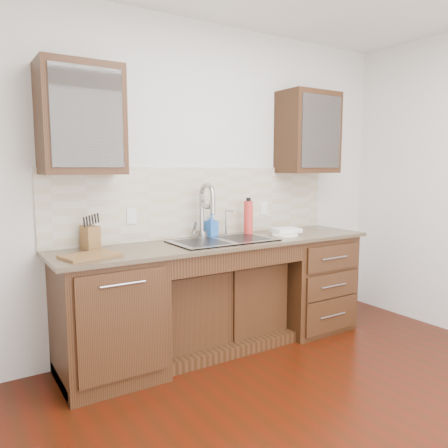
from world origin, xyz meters
TOP-DOWN VIEW (x-y plane):
  - ground at (0.00, 0.00)m, footprint 4.00×3.50m
  - wall_back at (0.00, 1.80)m, footprint 4.00×0.10m
  - base_cabinet_left at (-0.95, 1.44)m, footprint 0.70×0.62m
  - base_cabinet_center at (0.00, 1.53)m, footprint 1.20×0.44m
  - base_cabinet_right at (0.95, 1.44)m, footprint 0.70×0.62m
  - countertop at (0.00, 1.43)m, footprint 2.70×0.65m
  - backsplash at (0.00, 1.74)m, footprint 2.70×0.02m
  - sink at (0.00, 1.41)m, footprint 0.84×0.46m
  - faucet at (-0.07, 1.64)m, footprint 0.04×0.04m
  - filter_tap at (0.18, 1.65)m, footprint 0.02×0.02m
  - upper_cabinet_left at (-1.05, 1.58)m, footprint 0.55×0.34m
  - upper_cabinet_right at (1.05, 1.58)m, footprint 0.55×0.34m
  - outlet_left at (-0.65, 1.73)m, footprint 0.08×0.01m
  - outlet_right at (0.65, 1.73)m, footprint 0.08×0.01m
  - soap_bottle at (0.05, 1.68)m, footprint 0.11×0.11m
  - water_bottle at (0.37, 1.58)m, footprint 0.09×0.09m
  - plate at (0.61, 1.36)m, footprint 0.31×0.31m
  - dish_towel at (0.67, 1.43)m, footprint 0.26×0.20m
  - knife_block at (-1.00, 1.63)m, footprint 0.11×0.16m
  - cutting_board at (-1.08, 1.35)m, footprint 0.40×0.32m
  - cup_left_a at (-1.19, 1.58)m, footprint 0.13×0.13m
  - cup_left_b at (-0.90, 1.58)m, footprint 0.13×0.13m
  - cup_right_a at (0.90, 1.58)m, footprint 0.15×0.15m
  - cup_right_b at (1.21, 1.58)m, footprint 0.12×0.12m

SIDE VIEW (x-z plane):
  - ground at x=0.00m, z-range -0.10..0.00m
  - base_cabinet_center at x=0.00m, z-range 0.00..0.70m
  - base_cabinet_left at x=-0.95m, z-range 0.00..0.88m
  - base_cabinet_right at x=0.95m, z-range 0.00..0.88m
  - sink at x=0.00m, z-range 0.73..0.92m
  - countertop at x=0.00m, z-range 0.88..0.91m
  - plate at x=0.61m, z-range 0.91..0.92m
  - cutting_board at x=-1.08m, z-range 0.91..0.93m
  - dish_towel at x=0.67m, z-range 0.93..0.96m
  - knife_block at x=-1.00m, z-range 0.91..1.08m
  - soap_bottle at x=0.05m, z-range 0.91..1.11m
  - filter_tap at x=0.18m, z-range 0.91..1.15m
  - water_bottle at x=0.37m, z-range 0.91..1.21m
  - faucet at x=-0.07m, z-range 0.91..1.31m
  - outlet_left at x=-0.65m, z-range 1.06..1.18m
  - outlet_right at x=0.65m, z-range 1.06..1.18m
  - backsplash at x=0.00m, z-range 0.91..1.50m
  - wall_back at x=0.00m, z-range 0.00..2.70m
  - cup_left_b at x=-0.90m, z-range 1.72..1.82m
  - cup_left_a at x=-1.19m, z-range 1.72..1.82m
  - cup_right_a at x=0.90m, z-range 1.72..1.83m
  - cup_right_b at x=1.21m, z-range 1.72..1.83m
  - upper_cabinet_left at x=-1.05m, z-range 1.45..2.20m
  - upper_cabinet_right at x=1.05m, z-range 1.45..2.20m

